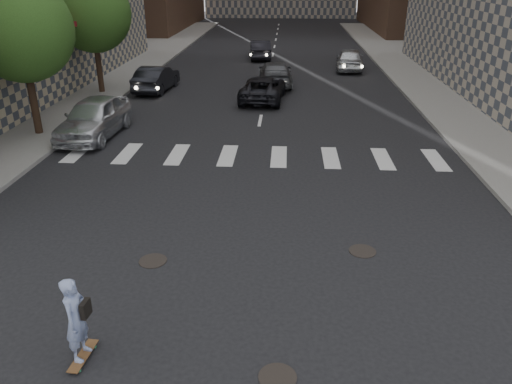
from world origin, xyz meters
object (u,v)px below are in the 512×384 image
silver_sedan (94,117)px  traffic_car_a (156,78)px  tree_b (22,24)px  traffic_car_c (263,89)px  traffic_car_b (275,74)px  traffic_car_e (260,49)px  traffic_car_d (350,59)px  tree_c (93,9)px  skateboarder (77,319)px

silver_sedan → traffic_car_a: 8.93m
tree_b → traffic_car_c: bearing=36.2°
traffic_car_c → traffic_car_b: bearing=-93.7°
tree_b → traffic_car_e: (8.49, 20.86, -3.90)m
tree_b → silver_sedan: bearing=-1.1°
tree_b → traffic_car_d: tree_b is taller
traffic_car_a → tree_b: bearing=76.6°
traffic_car_b → traffic_car_e: (-1.46, 10.00, 0.02)m
traffic_car_a → traffic_car_b: 7.28m
traffic_car_d → tree_b: bearing=52.3°
tree_c → traffic_car_a: tree_c is taller
tree_c → traffic_car_a: size_ratio=1.48×
tree_c → skateboarder: bearing=-71.8°
tree_b → skateboarder: size_ratio=3.72×
skateboarder → traffic_car_d: (8.11, 29.70, -0.14)m
skateboarder → tree_b: bearing=122.4°
traffic_car_b → traffic_car_a: bearing=12.2°
tree_b → silver_sedan: 4.52m
traffic_car_c → traffic_car_a: bearing=-13.0°
traffic_car_d → traffic_car_b: bearing=51.6°
traffic_car_e → traffic_car_a: bearing=60.3°
tree_c → traffic_car_d: (15.13, 8.30, -3.86)m
skateboarder → traffic_car_e: skateboarder is taller
traffic_car_c → traffic_car_e: 14.03m
silver_sedan → traffic_car_c: size_ratio=1.04×
silver_sedan → tree_b: bearing=-178.4°
silver_sedan → traffic_car_d: bearing=55.0°
traffic_car_d → traffic_car_e: 8.06m
traffic_car_a → skateboarder: bearing=105.4°
tree_b → silver_sedan: size_ratio=1.33×
skateboarder → traffic_car_c: (2.37, 20.26, -0.26)m
traffic_car_a → traffic_car_e: traffic_car_e is taller
tree_b → traffic_car_a: tree_b is taller
traffic_car_a → silver_sedan: bearing=91.9°
skateboarder → traffic_car_d: size_ratio=0.38×
silver_sedan → traffic_car_e: 21.77m
traffic_car_c → traffic_car_e: bearing=-82.1°
traffic_car_b → traffic_car_c: (-0.56, -4.00, -0.06)m
tree_c → traffic_car_e: bearing=56.6°
skateboarder → traffic_car_e: size_ratio=0.39×
tree_b → traffic_car_b: tree_b is taller
traffic_car_a → traffic_car_e: (5.54, 12.00, 0.01)m
traffic_car_a → traffic_car_c: size_ratio=0.93×
traffic_car_b → traffic_car_d: traffic_car_d is taller
traffic_car_a → traffic_car_c: (6.44, -2.00, -0.07)m
traffic_car_a → traffic_car_c: bearing=167.8°
tree_c → skateboarder: size_ratio=3.72×
silver_sedan → traffic_car_e: bearing=76.7°
skateboarder → silver_sedan: size_ratio=0.36×
tree_b → traffic_car_b: 15.25m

